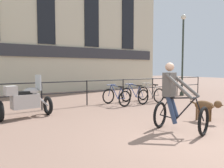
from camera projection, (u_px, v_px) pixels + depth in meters
ground_plane at (193, 138)px, 4.84m from camera, size 60.00×60.00×0.00m
canal_railing at (87, 88)px, 9.13m from camera, size 15.05×0.05×1.05m
building_facade at (44, 3)px, 13.61m from camera, size 18.00×0.72×11.30m
cyclist_with_bike at (175, 100)px, 5.42m from camera, size 1.01×1.32×1.70m
dog at (207, 106)px, 6.39m from camera, size 0.38×0.96×0.64m
parked_motorcycle at (25, 100)px, 6.79m from camera, size 1.65×0.82×1.35m
parked_bicycle_near_lamp at (116, 97)px, 9.18m from camera, size 0.78×1.18×0.86m
parked_bicycle_mid_left at (135, 95)px, 9.72m from camera, size 0.78×1.18×0.86m
parked_bicycle_mid_right at (151, 94)px, 10.26m from camera, size 0.67×1.11×0.86m
street_lamp at (183, 51)px, 12.29m from camera, size 0.28×0.28×4.54m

